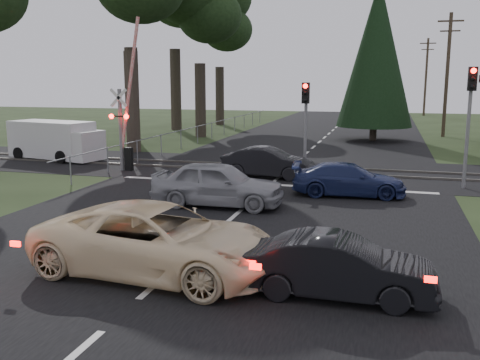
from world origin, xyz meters
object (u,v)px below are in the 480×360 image
(silver_car, at_px, (218,184))
(dark_car_far, at_px, (268,163))
(crossing_signal, at_px, (125,127))
(blue_sedan, at_px, (349,180))
(traffic_signal_right, at_px, (472,104))
(cream_coupe, at_px, (158,240))
(utility_pole_mid, at_px, (447,73))
(white_van, at_px, (58,140))
(traffic_signal_center, at_px, (305,113))
(utility_pole_far, at_px, (426,75))
(dark_hatchback, at_px, (339,267))

(silver_car, distance_m, dark_car_far, 5.71)
(crossing_signal, bearing_deg, blue_sedan, -14.98)
(silver_car, xyz_separation_m, blue_sedan, (4.14, 2.86, -0.16))
(silver_car, xyz_separation_m, dark_car_far, (0.45, 5.69, -0.10))
(traffic_signal_right, bearing_deg, cream_coupe, -123.16)
(traffic_signal_right, height_order, utility_pole_mid, utility_pole_mid)
(utility_pole_mid, height_order, silver_car, utility_pole_mid)
(silver_car, bearing_deg, dark_car_far, -6.01)
(utility_pole_mid, xyz_separation_m, white_van, (-20.92, -18.03, -3.69))
(blue_sedan, bearing_deg, crossing_signal, 69.52)
(traffic_signal_center, height_order, dark_car_far, traffic_signal_center)
(crossing_signal, height_order, silver_car, crossing_signal)
(dark_car_far, height_order, white_van, white_van)
(utility_pole_far, xyz_separation_m, dark_hatchback, (-4.76, -57.62, -4.11))
(crossing_signal, relative_size, dark_hatchback, 1.88)
(white_van, bearing_deg, cream_coupe, -38.39)
(utility_pole_far, height_order, silver_car, utility_pole_far)
(crossing_signal, xyz_separation_m, traffic_signal_center, (8.27, 0.89, 0.75))
(dark_hatchback, relative_size, dark_car_far, 0.93)
(blue_sedan, bearing_deg, traffic_signal_right, -65.61)
(crossing_signal, height_order, dark_car_far, crossing_signal)
(traffic_signal_right, height_order, cream_coupe, traffic_signal_right)
(utility_pole_mid, relative_size, dark_car_far, 2.26)
(utility_pole_mid, bearing_deg, traffic_signal_right, -92.66)
(utility_pole_mid, height_order, cream_coupe, utility_pole_mid)
(traffic_signal_right, height_order, dark_hatchback, traffic_signal_right)
(traffic_signal_right, relative_size, dark_hatchback, 1.27)
(crossing_signal, bearing_deg, utility_pole_far, 70.77)
(traffic_signal_center, relative_size, blue_sedan, 0.99)
(dark_hatchback, distance_m, silver_car, 8.20)
(blue_sedan, distance_m, white_van, 16.42)
(cream_coupe, distance_m, dark_car_far, 12.20)
(traffic_signal_right, xyz_separation_m, dark_car_far, (-8.02, 0.34, -2.66))
(cream_coupe, height_order, silver_car, cream_coupe)
(utility_pole_far, distance_m, dark_hatchback, 57.96)
(traffic_signal_center, relative_size, white_van, 0.75)
(utility_pole_far, height_order, white_van, utility_pole_far)
(crossing_signal, bearing_deg, white_van, 157.01)
(crossing_signal, xyz_separation_m, dark_car_far, (6.80, 0.03, -1.40))
(traffic_signal_right, bearing_deg, traffic_signal_center, 169.59)
(cream_coupe, bearing_deg, utility_pole_mid, -10.30)
(utility_pole_far, relative_size, blue_sedan, 2.18)
(cream_coupe, relative_size, dark_car_far, 1.38)
(utility_pole_mid, xyz_separation_m, dark_hatchback, (-4.76, -32.62, -4.11))
(dark_hatchback, height_order, dark_car_far, dark_car_far)
(crossing_signal, distance_m, utility_pole_far, 47.96)
(silver_car, distance_m, white_van, 13.92)
(blue_sedan, bearing_deg, silver_car, 119.13)
(dark_hatchback, bearing_deg, cream_coupe, 86.74)
(cream_coupe, distance_m, dark_hatchback, 3.95)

